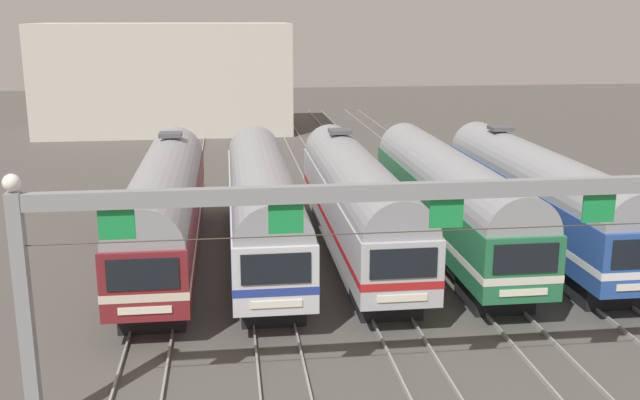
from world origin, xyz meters
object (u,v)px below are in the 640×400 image
Objects in this scene: commuter_train_silver at (262,201)px; commuter_train_stainless at (357,198)px; commuter_train_maroon at (165,204)px; commuter_train_green at (448,196)px; catenary_gantry at (446,226)px; commuter_train_blue at (537,193)px.

commuter_train_stainless is at bearing 0.06° from commuter_train_silver.
commuter_train_maroon and commuter_train_stainless have the same top height.
catenary_gantry is at bearing -107.39° from commuter_train_green.
catenary_gantry reaches higher than commuter_train_green.
commuter_train_silver is 1.00× the size of commuter_train_stainless.
commuter_train_silver is 1.00× the size of commuter_train_blue.
commuter_train_blue is (8.45, 0.00, 0.00)m from commuter_train_stainless.
commuter_train_maroon is 1.00× the size of commuter_train_silver.
commuter_train_stainless is at bearing 90.00° from catenary_gantry.
commuter_train_blue is 0.82× the size of catenary_gantry.
commuter_train_green is 4.23m from commuter_train_blue.
commuter_train_silver is 1.00× the size of commuter_train_green.
commuter_train_green is 1.00× the size of commuter_train_blue.
commuter_train_silver is 8.45m from commuter_train_green.
commuter_train_silver and commuter_train_green have the same top height.
commuter_train_silver is 12.68m from commuter_train_blue.
commuter_train_stainless is 13.74m from catenary_gantry.
commuter_train_green is 14.37m from catenary_gantry.
commuter_train_blue is 16.13m from catenary_gantry.
commuter_train_stainless is 1.00× the size of commuter_train_green.
commuter_train_maroon is 8.45m from commuter_train_stainless.
commuter_train_stainless is at bearing 180.00° from commuter_train_blue.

